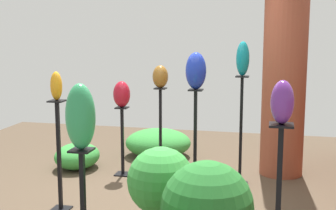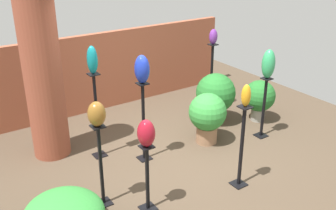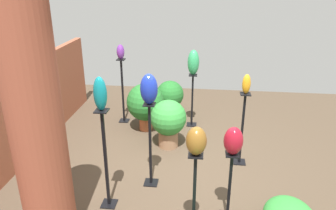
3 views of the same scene
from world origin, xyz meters
name	(u,v)px [view 3 (image 3 of 3)]	position (x,y,z in m)	size (l,w,h in m)	color
ground_plane	(177,170)	(0.00, 0.00, 0.00)	(8.00, 8.00, 0.00)	#4C3D2D
brick_wall_back	(18,118)	(0.00, 2.56, 0.77)	(5.60, 0.12, 1.55)	#9E5138
brick_pillar	(37,129)	(-1.54, 1.35, 1.40)	(0.57, 0.57, 2.79)	brown
pedestal_teal	(106,164)	(-0.95, 0.84, 0.64)	(0.20, 0.20, 1.39)	black
pedestal_cobalt	(150,149)	(-0.40, 0.35, 0.59)	(0.20, 0.20, 1.28)	black
pedestal_violet	(123,94)	(1.72, 1.28, 0.62)	(0.20, 0.20, 1.35)	black
pedestal_ruby	(229,190)	(-1.01, -0.75, 0.42)	(0.20, 0.20, 0.93)	black
pedestal_jade	(192,103)	(1.70, -0.15, 0.49)	(0.20, 0.20, 1.08)	black
pedestal_amber	(242,132)	(0.34, -1.01, 0.56)	(0.20, 0.20, 1.22)	black
pedestal_bronze	(194,202)	(-1.44, -0.32, 0.53)	(0.20, 0.20, 1.15)	black
art_vase_teal	(100,94)	(-0.95, 0.84, 1.60)	(0.16, 0.16, 0.42)	#0F727A
art_vase_cobalt	(149,89)	(-0.40, 0.35, 1.49)	(0.22, 0.24, 0.42)	#192D9E
art_vase_violet	(121,52)	(1.72, 1.28, 1.49)	(0.17, 0.15, 0.29)	#6B2D8C
art_vase_ruby	(233,141)	(-1.01, -0.75, 1.11)	(0.22, 0.23, 0.35)	maroon
art_vase_jade	(193,62)	(1.70, -0.15, 1.33)	(0.21, 0.22, 0.49)	#2D9356
art_vase_amber	(246,84)	(0.34, -1.01, 1.37)	(0.12, 0.13, 0.31)	orange
art_vase_bronze	(196,141)	(-1.44, -0.32, 1.31)	(0.22, 0.22, 0.31)	brown
potted_plant_back_center	(170,96)	(2.12, 0.35, 0.47)	(0.59, 0.59, 0.80)	gray
potted_plant_front_right	(145,103)	(1.38, 0.75, 0.57)	(0.73, 0.73, 0.96)	#B25B38
potted_plant_near_pillar	(168,120)	(0.76, 0.23, 0.51)	(0.64, 0.64, 0.88)	#936B4C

